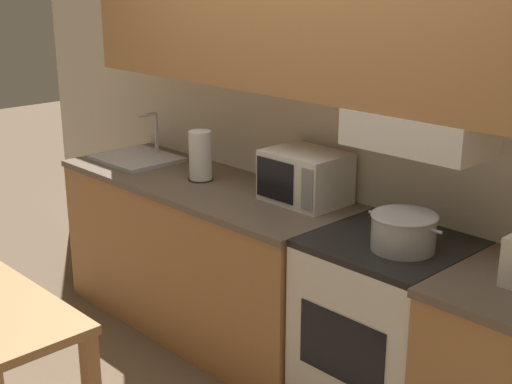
% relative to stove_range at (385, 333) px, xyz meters
% --- Properties ---
extents(ground_plane, '(16.00, 16.00, 0.00)m').
position_rel_stove_range_xyz_m(ground_plane, '(-0.63, 0.32, -0.45)').
color(ground_plane, brown).
extents(wall_back, '(5.56, 0.38, 2.55)m').
position_rel_stove_range_xyz_m(wall_back, '(-0.61, 0.25, 1.09)').
color(wall_back, silver).
rests_on(wall_back, ground_plane).
extents(lower_counter_main, '(1.89, 0.68, 0.89)m').
position_rel_stove_range_xyz_m(lower_counter_main, '(-1.27, -0.01, 0.00)').
color(lower_counter_main, '#B27A47').
rests_on(lower_counter_main, ground_plane).
extents(stove_range, '(0.65, 0.64, 0.89)m').
position_rel_stove_range_xyz_m(stove_range, '(0.00, 0.00, 0.00)').
color(stove_range, white).
rests_on(stove_range, ground_plane).
extents(cooking_pot, '(0.36, 0.28, 0.16)m').
position_rel_stove_range_xyz_m(cooking_pot, '(0.09, -0.04, 0.53)').
color(cooking_pot, '#B7BABF').
rests_on(cooking_pot, stove_range).
extents(microwave, '(0.40, 0.31, 0.26)m').
position_rel_stove_range_xyz_m(microwave, '(-0.63, 0.14, 0.58)').
color(microwave, white).
rests_on(microwave, lower_counter_main).
extents(sink_basin, '(0.48, 0.41, 0.28)m').
position_rel_stove_range_xyz_m(sink_basin, '(-1.89, -0.01, 0.47)').
color(sink_basin, '#B7BABF').
rests_on(sink_basin, lower_counter_main).
extents(paper_towel_roll, '(0.14, 0.14, 0.28)m').
position_rel_stove_range_xyz_m(paper_towel_roll, '(-1.30, 0.00, 0.59)').
color(paper_towel_roll, black).
rests_on(paper_towel_roll, lower_counter_main).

